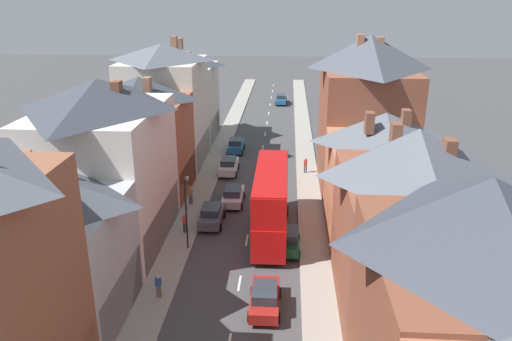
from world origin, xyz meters
The scene contains 18 objects.
pavement_left centered at (-5.10, 38.00, 0.07)m, with size 2.20×104.00×0.14m, color gray.
pavement_right centered at (5.10, 38.00, 0.07)m, with size 2.20×104.00×0.14m, color gray.
centre_line_dashes centered at (0.00, 36.00, 0.01)m, with size 0.14×97.80×0.01m.
terrace_row_left centered at (-10.18, 17.30, 6.05)m, with size 8.00×62.81×14.25m.
terrace_row_right centered at (10.19, 11.71, 6.04)m, with size 8.00×48.73×14.48m.
double_decker_bus_lead centered at (1.79, 19.22, 2.82)m, with size 2.74×10.80×5.30m.
car_near_blue centered at (-1.80, 24.85, 0.81)m, with size 1.90×4.15×1.62m.
car_near_silver centered at (1.80, 9.28, 0.80)m, with size 1.90×4.15×1.59m.
car_parked_left_a centered at (-3.10, 40.00, 0.83)m, with size 1.90×3.99×1.65m.
car_parked_right_a centered at (1.80, 66.80, 0.82)m, with size 1.90×4.57×1.63m.
car_mid_black centered at (-3.10, 20.57, 0.85)m, with size 1.90×4.05×1.70m.
car_parked_left_b centered at (-3.10, 32.75, 0.85)m, with size 1.90×4.38×1.69m.
car_mid_white centered at (3.10, 16.76, 0.83)m, with size 1.90×4.04×1.65m.
pedestrian_near_right centered at (-4.82, 9.88, 1.03)m, with size 0.36×0.22×1.61m.
pedestrian_mid_left centered at (-4.94, 18.73, 1.03)m, with size 0.36×0.22×1.61m.
pedestrian_mid_right centered at (-5.53, 24.29, 1.03)m, with size 0.36×0.22×1.61m.
pedestrian_far_left centered at (4.91, 33.01, 1.03)m, with size 0.36×0.22×1.61m.
street_lamp centered at (-4.25, 16.39, 3.24)m, with size 0.20×1.12×5.50m.
Camera 1 is at (2.90, -16.16, 18.21)m, focal length 35.00 mm.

